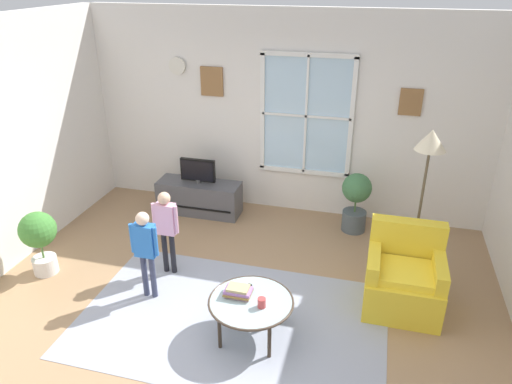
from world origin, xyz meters
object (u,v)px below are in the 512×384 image
object	(u,v)px
cup	(262,303)
floor_lamp	(429,156)
armchair	(404,279)
potted_plant_corner	(39,236)
person_blue_shirt	(145,245)
book_stack	(238,291)
tv_stand	(199,197)
remote_near_books	(246,288)
television	(198,170)
person_pink_shirt	(166,223)
potted_plant_by_window	(356,199)
coffee_table	(251,303)

from	to	relation	value
cup	floor_lamp	distance (m)	2.30
armchair	potted_plant_corner	bearing A→B (deg)	-173.56
potted_plant_corner	floor_lamp	world-z (taller)	floor_lamp
cup	person_blue_shirt	size ratio (longest dim) A/B	0.09
armchair	floor_lamp	world-z (taller)	floor_lamp
book_stack	cup	world-z (taller)	book_stack
tv_stand	remote_near_books	xyz separation A→B (m)	(1.31, -2.13, 0.18)
person_blue_shirt	potted_plant_corner	xyz separation A→B (m)	(-1.38, 0.09, -0.15)
television	remote_near_books	bearing A→B (deg)	-58.28
book_stack	person_pink_shirt	distance (m)	1.30
person_blue_shirt	person_pink_shirt	size ratio (longest dim) A/B	0.99
remote_near_books	person_blue_shirt	size ratio (longest dim) A/B	0.14
potted_plant_by_window	potted_plant_corner	xyz separation A→B (m)	(-3.40, -1.93, 0.02)
armchair	person_pink_shirt	size ratio (longest dim) A/B	0.85
tv_stand	person_pink_shirt	size ratio (longest dim) A/B	1.16
person_blue_shirt	floor_lamp	size ratio (longest dim) A/B	0.58
cup	potted_plant_by_window	bearing A→B (deg)	74.17
person_blue_shirt	potted_plant_corner	bearing A→B (deg)	176.18
armchair	potted_plant_corner	xyz separation A→B (m)	(-4.00, -0.45, 0.16)
armchair	tv_stand	bearing A→B (deg)	152.92
remote_near_books	potted_plant_corner	xyz separation A→B (m)	(-2.51, 0.24, 0.07)
remote_near_books	cup	bearing A→B (deg)	-46.54
potted_plant_by_window	book_stack	bearing A→B (deg)	-112.28
cup	remote_near_books	distance (m)	0.30
remote_near_books	potted_plant_by_window	world-z (taller)	potted_plant_by_window
potted_plant_by_window	potted_plant_corner	distance (m)	3.91
floor_lamp	tv_stand	bearing A→B (deg)	164.23
person_pink_shirt	tv_stand	bearing A→B (deg)	97.72
tv_stand	potted_plant_by_window	world-z (taller)	potted_plant_by_window
floor_lamp	television	bearing A→B (deg)	164.28
person_pink_shirt	book_stack	bearing A→B (deg)	-34.71
potted_plant_corner	cup	bearing A→B (deg)	-9.65
coffee_table	person_blue_shirt	size ratio (longest dim) A/B	0.80
coffee_table	potted_plant_corner	bearing A→B (deg)	171.19
television	book_stack	world-z (taller)	television
potted_plant_corner	remote_near_books	bearing A→B (deg)	-5.53
potted_plant_by_window	person_blue_shirt	bearing A→B (deg)	-134.90
armchair	floor_lamp	distance (m)	1.30
remote_near_books	potted_plant_corner	bearing A→B (deg)	174.47
tv_stand	potted_plant_by_window	xyz separation A→B (m)	(2.20, 0.04, 0.23)
tv_stand	potted_plant_corner	size ratio (longest dim) A/B	1.53
tv_stand	coffee_table	distance (m)	2.69
television	floor_lamp	distance (m)	3.14
cup	potted_plant_by_window	xyz separation A→B (m)	(0.68, 2.39, 0.01)
armchair	remote_near_books	distance (m)	1.65
remote_near_books	person_pink_shirt	world-z (taller)	person_pink_shirt
tv_stand	armchair	bearing A→B (deg)	-27.08
coffee_table	potted_plant_by_window	distance (m)	2.47
book_stack	potted_plant_corner	size ratio (longest dim) A/B	0.33
armchair	cup	bearing A→B (deg)	-144.52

